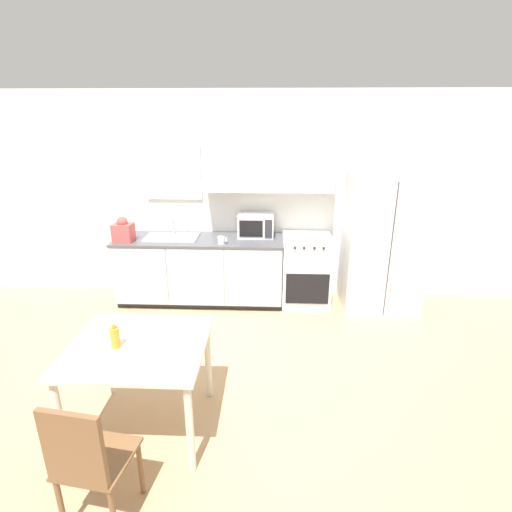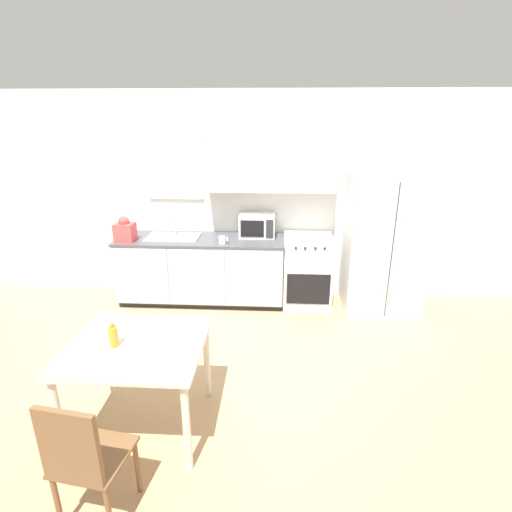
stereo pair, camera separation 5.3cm
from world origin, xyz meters
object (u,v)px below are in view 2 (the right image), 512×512
at_px(oven_range, 307,270).
at_px(microwave, 257,225).
at_px(dining_table, 137,356).
at_px(drink_bottle, 113,336).
at_px(dining_chair_near, 82,457).
at_px(refrigerator, 384,244).
at_px(coffee_mug, 223,240).

relative_size(oven_range, microwave, 1.99).
bearing_deg(dining_table, drink_bottle, -165.75).
bearing_deg(dining_chair_near, refrigerator, 60.65).
relative_size(refrigerator, coffee_mug, 14.46).
relative_size(refrigerator, dining_table, 1.69).
xyz_separation_m(oven_range, refrigerator, (0.95, -0.06, 0.40)).
height_order(refrigerator, drink_bottle, refrigerator).
relative_size(coffee_mug, dining_table, 0.12).
distance_m(refrigerator, dining_table, 3.34).
distance_m(dining_chair_near, drink_bottle, 0.87).
height_order(oven_range, coffee_mug, coffee_mug).
bearing_deg(oven_range, coffee_mug, -168.11).
height_order(microwave, dining_table, microwave).
height_order(oven_range, dining_table, oven_range).
bearing_deg(coffee_mug, refrigerator, 4.82).
relative_size(oven_range, dining_table, 0.90).
xyz_separation_m(refrigerator, drink_bottle, (-2.55, -2.35, -0.01)).
bearing_deg(microwave, coffee_mug, -140.40).
bearing_deg(refrigerator, oven_range, 176.61).
height_order(refrigerator, microwave, refrigerator).
distance_m(refrigerator, microwave, 1.63).
xyz_separation_m(dining_table, dining_chair_near, (-0.05, -0.84, -0.12)).
distance_m(dining_table, drink_bottle, 0.25).
bearing_deg(coffee_mug, microwave, 39.60).
distance_m(microwave, drink_bottle, 2.69).
bearing_deg(refrigerator, drink_bottle, -137.38).
relative_size(coffee_mug, drink_bottle, 0.55).
height_order(microwave, dining_chair_near, microwave).
distance_m(refrigerator, drink_bottle, 3.46).
relative_size(microwave, coffee_mug, 3.88).
bearing_deg(oven_range, drink_bottle, -123.73).
relative_size(dining_chair_near, drink_bottle, 4.28).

